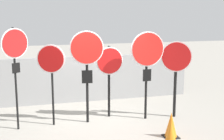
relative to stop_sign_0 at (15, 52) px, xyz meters
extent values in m
plane|color=gray|center=(2.02, 0.02, -1.93)|extent=(40.00, 40.00, 0.00)
cube|color=gray|center=(2.02, 2.04, -1.19)|extent=(7.06, 0.12, 1.48)
cylinder|color=black|center=(-0.02, 0.04, -0.67)|extent=(0.05, 0.05, 2.52)
cylinder|color=white|center=(0.00, 0.00, 0.21)|extent=(0.61, 0.42, 0.72)
cylinder|color=red|center=(0.01, -0.02, 0.21)|extent=(0.56, 0.39, 0.66)
cube|color=black|center=(0.00, 0.00, -0.38)|extent=(0.18, 0.13, 0.24)
cylinder|color=black|center=(0.85, 0.11, -0.97)|extent=(0.05, 0.05, 1.93)
cylinder|color=white|center=(0.83, 0.06, -0.21)|extent=(0.67, 0.29, 0.72)
cylinder|color=#AD0F0F|center=(0.83, 0.05, -0.21)|extent=(0.62, 0.27, 0.66)
cylinder|color=black|center=(1.74, 0.09, -0.80)|extent=(0.07, 0.07, 2.28)
cylinder|color=white|center=(1.73, 0.03, 0.05)|extent=(0.86, 0.16, 0.86)
cylinder|color=red|center=(1.73, 0.01, 0.05)|extent=(0.80, 0.15, 0.80)
cube|color=black|center=(1.73, 0.03, -0.70)|extent=(0.27, 0.07, 0.34)
cylinder|color=black|center=(2.40, 0.37, -0.95)|extent=(0.07, 0.07, 1.98)
cylinder|color=white|center=(2.40, 0.31, -0.36)|extent=(0.75, 0.07, 0.75)
cylinder|color=red|center=(2.40, 0.30, -0.36)|extent=(0.69, 0.07, 0.69)
cylinder|color=black|center=(3.31, -0.06, -0.88)|extent=(0.06, 0.06, 2.11)
cylinder|color=white|center=(3.32, -0.12, -0.02)|extent=(0.92, 0.04, 0.92)
cylinder|color=red|center=(3.32, -0.13, -0.02)|extent=(0.86, 0.04, 0.86)
cube|color=black|center=(3.32, -0.12, -0.72)|extent=(0.23, 0.03, 0.32)
cylinder|color=black|center=(4.15, -0.11, -0.96)|extent=(0.08, 0.08, 1.95)
cylinder|color=white|center=(4.12, -0.17, -0.24)|extent=(0.78, 0.33, 0.83)
cylinder|color=red|center=(4.12, -0.19, -0.24)|extent=(0.72, 0.31, 0.77)
cone|color=orange|center=(3.18, -1.89, -1.64)|extent=(0.29, 0.29, 0.54)
cube|color=black|center=(3.41, -1.43, -1.92)|extent=(0.34, 0.34, 0.02)
cone|color=orange|center=(3.41, -1.43, -1.63)|extent=(0.28, 0.28, 0.58)
camera|label=1|loc=(0.29, -7.68, 0.93)|focal=50.00mm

